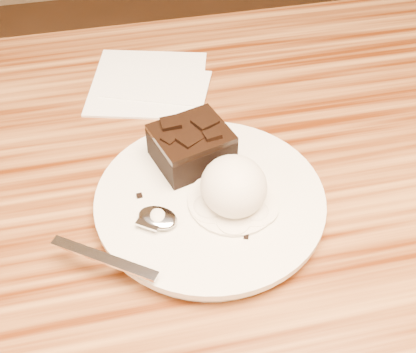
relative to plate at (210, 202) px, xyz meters
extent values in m
cylinder|color=white|center=(0.00, 0.00, 0.00)|extent=(0.25, 0.25, 0.02)
cube|color=black|center=(-0.01, 0.06, 0.03)|extent=(0.10, 0.09, 0.04)
ellipsoid|color=silver|center=(0.02, -0.01, 0.03)|extent=(0.07, 0.07, 0.06)
cylinder|color=white|center=(0.02, -0.01, 0.01)|extent=(0.10, 0.10, 0.00)
cube|color=white|center=(-0.03, 0.24, -0.01)|extent=(0.19, 0.19, 0.01)
cube|color=black|center=(-0.07, 0.01, 0.01)|extent=(0.01, 0.01, 0.00)
cube|color=black|center=(0.02, -0.06, 0.01)|extent=(0.01, 0.01, 0.00)
camera|label=1|loc=(-0.08, -0.37, 0.43)|focal=46.41mm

